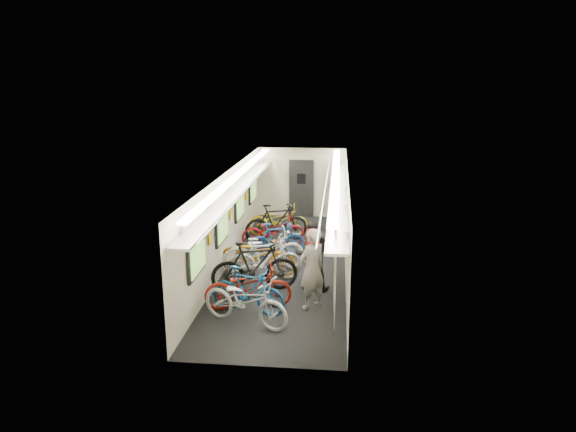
% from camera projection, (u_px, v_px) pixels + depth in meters
% --- Properties ---
extents(train_car_shell, '(10.00, 10.00, 10.00)m').
position_uv_depth(train_car_shell, '(276.00, 195.00, 13.58)').
color(train_car_shell, black).
rests_on(train_car_shell, ground).
extents(bicycle_0, '(1.97, 1.30, 0.98)m').
position_uv_depth(bicycle_0, '(245.00, 301.00, 9.81)').
color(bicycle_0, silver).
rests_on(bicycle_0, ground).
extents(bicycle_1, '(1.69, 0.88, 0.98)m').
position_uv_depth(bicycle_1, '(248.00, 291.00, 10.29)').
color(bicycle_1, '#17518C').
rests_on(bicycle_1, ground).
extents(bicycle_2, '(1.89, 1.00, 0.94)m').
position_uv_depth(bicycle_2, '(248.00, 287.00, 10.50)').
color(bicycle_2, maroon).
rests_on(bicycle_2, ground).
extents(bicycle_3, '(2.02, 1.07, 1.17)m').
position_uv_depth(bicycle_3, '(255.00, 267.00, 11.36)').
color(bicycle_3, black).
rests_on(bicycle_3, ground).
extents(bicycle_4, '(2.02, 1.02, 1.01)m').
position_uv_depth(bicycle_4, '(257.00, 255.00, 12.39)').
color(bicycle_4, '#C47312').
rests_on(bicycle_4, ground).
extents(bicycle_5, '(1.82, 0.83, 1.06)m').
position_uv_depth(bicycle_5, '(265.00, 259.00, 12.02)').
color(bicycle_5, silver).
rests_on(bicycle_5, ground).
extents(bicycle_6, '(2.15, 1.38, 1.07)m').
position_uv_depth(bicycle_6, '(264.00, 250.00, 12.63)').
color(bicycle_6, silver).
rests_on(bicycle_6, ground).
extents(bicycle_7, '(1.66, 0.99, 0.96)m').
position_uv_depth(bicycle_7, '(277.00, 240.00, 13.68)').
color(bicycle_7, '#184C90').
rests_on(bicycle_7, ground).
extents(bicycle_8, '(1.91, 1.15, 0.95)m').
position_uv_depth(bicycle_8, '(273.00, 231.00, 14.55)').
color(bicycle_8, maroon).
rests_on(bicycle_8, ground).
extents(bicycle_9, '(1.96, 1.22, 1.14)m').
position_uv_depth(bicycle_9, '(276.00, 223.00, 15.00)').
color(bicycle_9, black).
rests_on(bicycle_9, ground).
extents(bicycle_10, '(1.88, 0.78, 0.96)m').
position_uv_depth(bicycle_10, '(278.00, 220.00, 15.64)').
color(bicycle_10, gold).
rests_on(bicycle_10, ground).
extents(passenger_near, '(0.74, 0.72, 1.71)m').
position_uv_depth(passenger_near, '(312.00, 269.00, 10.46)').
color(passenger_near, slate).
rests_on(passenger_near, ground).
extents(passenger_mid, '(0.81, 0.63, 1.65)m').
position_uv_depth(passenger_mid, '(312.00, 255.00, 11.41)').
color(passenger_mid, black).
rests_on(passenger_mid, ground).
extents(backpack, '(0.29, 0.21, 0.38)m').
position_uv_depth(backpack, '(313.00, 238.00, 11.06)').
color(backpack, red).
rests_on(backpack, passenger_near).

